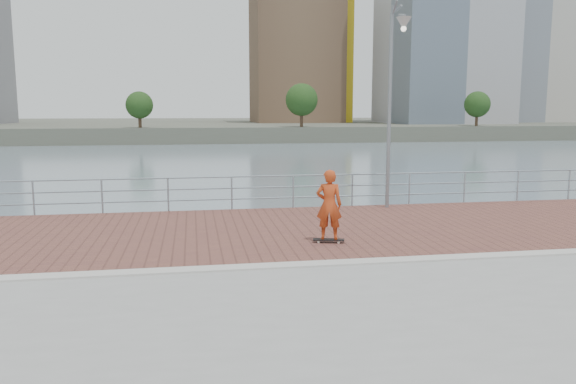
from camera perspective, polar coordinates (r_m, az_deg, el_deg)
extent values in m
plane|color=slate|center=(12.69, 1.58, -16.26)|extent=(400.00, 400.00, 0.00)
cube|color=brown|center=(15.43, -1.00, -3.88)|extent=(40.00, 6.80, 0.02)
cube|color=#B7B5AD|center=(11.99, 1.62, -7.40)|extent=(40.00, 0.40, 0.06)
cube|color=#4C5142|center=(133.89, -8.78, 6.58)|extent=(320.00, 95.00, 2.50)
cylinder|color=#8C9EA8|center=(19.15, -24.44, -0.59)|extent=(0.06, 0.06, 1.10)
cylinder|color=#8C9EA8|center=(18.73, -18.36, -0.45)|extent=(0.06, 0.06, 1.10)
cylinder|color=#8C9EA8|center=(18.53, -12.08, -0.30)|extent=(0.06, 0.06, 1.10)
cylinder|color=#8C9EA8|center=(18.55, -5.73, -0.14)|extent=(0.06, 0.06, 1.10)
cylinder|color=#8C9EA8|center=(18.80, 0.52, 0.01)|extent=(0.06, 0.06, 1.10)
cylinder|color=#8C9EA8|center=(19.27, 6.53, 0.16)|extent=(0.06, 0.06, 1.10)
cylinder|color=#8C9EA8|center=(19.94, 12.21, 0.30)|extent=(0.06, 0.06, 1.10)
cylinder|color=#8C9EA8|center=(20.79, 17.47, 0.43)|extent=(0.06, 0.06, 1.10)
cylinder|color=#8C9EA8|center=(21.80, 22.28, 0.54)|extent=(0.06, 0.06, 1.10)
cylinder|color=#8C9EA8|center=(22.95, 26.63, 0.64)|extent=(0.06, 0.06, 1.10)
cylinder|color=#8C9EA8|center=(18.58, -2.60, 1.61)|extent=(39.00, 0.05, 0.05)
cylinder|color=#8C9EA8|center=(18.63, -2.59, 0.47)|extent=(39.00, 0.05, 0.05)
cylinder|color=#8C9EA8|center=(18.68, -2.58, -0.63)|extent=(39.00, 0.05, 0.05)
cylinder|color=gray|center=(18.93, 10.26, 7.92)|extent=(0.13, 0.13, 6.35)
cylinder|color=gray|center=(18.69, 11.10, 17.68)|extent=(0.08, 1.06, 0.08)
cone|color=#B2B2AD|center=(18.16, 11.70, 17.26)|extent=(0.47, 0.47, 0.37)
cube|color=black|center=(13.98, 4.15, -4.85)|extent=(0.80, 0.39, 0.03)
cylinder|color=beige|center=(13.93, 3.12, -5.08)|extent=(0.07, 0.05, 0.06)
cylinder|color=beige|center=(13.92, 5.17, -5.11)|extent=(0.07, 0.05, 0.06)
cylinder|color=beige|center=(14.07, 3.15, -4.95)|extent=(0.07, 0.05, 0.06)
cylinder|color=beige|center=(14.06, 5.17, -4.98)|extent=(0.07, 0.05, 0.06)
imported|color=#B83E18|center=(13.81, 4.19, -1.29)|extent=(0.72, 0.57, 1.74)
cube|color=brown|center=(123.80, 0.72, 13.40)|extent=(18.00, 18.00, 27.11)
cylinder|color=#473323|center=(88.65, -14.82, 7.36)|extent=(0.50, 0.50, 3.19)
sphere|color=#193814|center=(88.65, -14.87, 8.54)|extent=(4.10, 4.10, 4.10)
cylinder|color=#473323|center=(89.98, 1.38, 7.90)|extent=(0.50, 0.50, 4.00)
sphere|color=#193814|center=(89.99, 1.39, 9.36)|extent=(5.14, 5.14, 5.14)
cylinder|color=#473323|center=(100.17, 18.62, 7.34)|extent=(0.50, 0.50, 3.36)
sphere|color=#193814|center=(100.17, 18.67, 8.44)|extent=(4.32, 4.32, 4.32)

